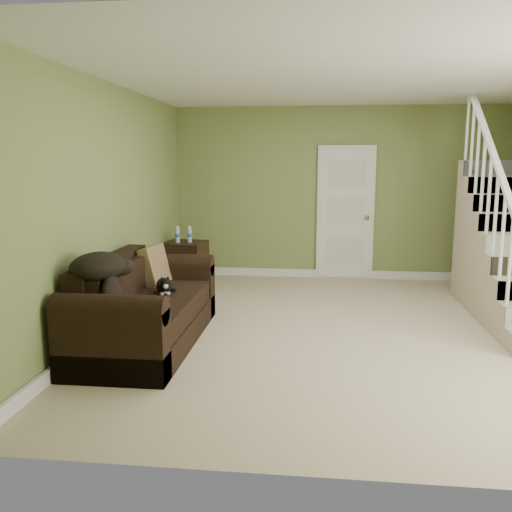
% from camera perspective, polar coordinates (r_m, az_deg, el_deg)
% --- Properties ---
extents(floor, '(5.00, 5.50, 0.01)m').
position_cam_1_polar(floor, '(5.89, 9.39, -7.84)').
color(floor, tan).
rests_on(floor, ground).
extents(ceiling, '(5.00, 5.50, 0.01)m').
position_cam_1_polar(ceiling, '(5.67, 10.17, 18.04)').
color(ceiling, white).
rests_on(ceiling, wall_back).
extents(wall_back, '(5.00, 0.04, 2.60)m').
position_cam_1_polar(wall_back, '(8.38, 8.75, 6.51)').
color(wall_back, olive).
rests_on(wall_back, floor).
extents(wall_front, '(5.00, 0.04, 2.60)m').
position_cam_1_polar(wall_front, '(2.92, 12.66, 0.07)').
color(wall_front, olive).
rests_on(wall_front, floor).
extents(wall_left, '(0.04, 5.50, 2.60)m').
position_cam_1_polar(wall_left, '(6.04, -14.75, 5.00)').
color(wall_left, olive).
rests_on(wall_left, floor).
extents(baseboard_back, '(5.00, 0.04, 0.12)m').
position_cam_1_polar(baseboard_back, '(8.51, 8.53, -1.86)').
color(baseboard_back, white).
rests_on(baseboard_back, floor).
extents(baseboard_left, '(0.04, 5.50, 0.12)m').
position_cam_1_polar(baseboard_left, '(6.25, -13.99, -6.39)').
color(baseboard_left, white).
rests_on(baseboard_left, floor).
extents(door, '(0.86, 0.12, 2.02)m').
position_cam_1_polar(door, '(8.36, 9.40, 4.46)').
color(door, white).
rests_on(door, floor).
extents(sofa, '(0.94, 2.17, 0.86)m').
position_cam_1_polar(sofa, '(5.49, -11.81, -5.68)').
color(sofa, black).
rests_on(sofa, floor).
extents(side_table, '(0.60, 0.60, 0.89)m').
position_cam_1_polar(side_table, '(7.81, -7.44, -0.86)').
color(side_table, black).
rests_on(side_table, floor).
extents(cat, '(0.28, 0.43, 0.21)m').
position_cam_1_polar(cat, '(5.56, -9.69, -3.10)').
color(cat, black).
rests_on(cat, sofa).
extents(banana, '(0.13, 0.22, 0.06)m').
position_cam_1_polar(banana, '(5.16, -9.94, -4.71)').
color(banana, yellow).
rests_on(banana, sofa).
extents(throw_pillow, '(0.27, 0.47, 0.47)m').
position_cam_1_polar(throw_pillow, '(6.02, -10.54, -1.09)').
color(throw_pillow, '#432D1B').
rests_on(throw_pillow, sofa).
extents(throw_blanket, '(0.51, 0.63, 0.24)m').
position_cam_1_polar(throw_blanket, '(4.90, -16.31, -1.04)').
color(throw_blanket, black).
rests_on(throw_blanket, sofa).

